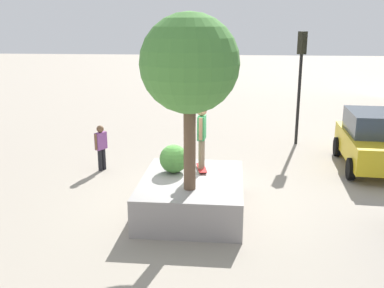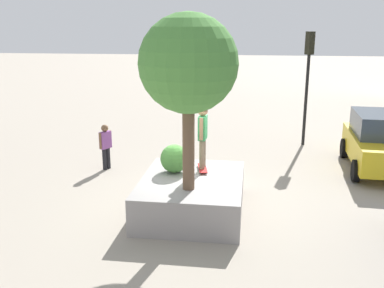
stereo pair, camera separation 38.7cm
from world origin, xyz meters
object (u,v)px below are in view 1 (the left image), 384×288
at_px(bystander_watching, 101,145).
at_px(planter_ledge, 192,195).
at_px(skateboard, 201,168).
at_px(taxi_cab, 371,140).
at_px(skateboarder, 202,133).
at_px(traffic_light_median, 301,69).
at_px(plaza_tree, 190,65).

bearing_deg(bystander_watching, planter_ledge, 47.46).
relative_size(skateboard, taxi_cab, 0.20).
relative_size(skateboarder, taxi_cab, 0.40).
distance_m(traffic_light_median, bystander_watching, 8.17).
bearing_deg(taxi_cab, bystander_watching, -82.51).
height_order(plaza_tree, traffic_light_median, plaza_tree).
distance_m(planter_ledge, bystander_watching, 4.46).
xyz_separation_m(skateboard, traffic_light_median, (-6.31, 3.35, 2.05)).
relative_size(planter_ledge, bystander_watching, 2.13).
height_order(skateboarder, taxi_cab, skateboarder).
height_order(planter_ledge, bystander_watching, bystander_watching).
bearing_deg(bystander_watching, traffic_light_median, 120.33).
bearing_deg(skateboarder, skateboard, 135.00).
xyz_separation_m(taxi_cab, traffic_light_median, (-2.82, -2.03, 2.05)).
bearing_deg(plaza_tree, skateboard, 172.85).
distance_m(plaza_tree, taxi_cab, 7.91).
bearing_deg(skateboard, plaza_tree, -7.15).
bearing_deg(plaza_tree, taxi_cab, 131.23).
bearing_deg(planter_ledge, skateboard, 164.49).
xyz_separation_m(planter_ledge, bystander_watching, (-3.00, -3.27, 0.42)).
bearing_deg(planter_ledge, taxi_cab, 126.79).
distance_m(taxi_cab, bystander_watching, 8.91).
distance_m(taxi_cab, traffic_light_median, 4.04).
distance_m(plaza_tree, traffic_light_median, 8.49).
xyz_separation_m(planter_ledge, skateboard, (-0.68, 0.19, 0.51)).
bearing_deg(traffic_light_median, taxi_cab, 35.78).
bearing_deg(plaza_tree, skateboarder, 172.85).
relative_size(planter_ledge, skateboarder, 1.94).
relative_size(plaza_tree, traffic_light_median, 0.91).
relative_size(plaza_tree, skateboard, 4.87).
height_order(skateboard, taxi_cab, taxi_cab).
xyz_separation_m(planter_ledge, taxi_cab, (-4.16, 5.57, 0.50)).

